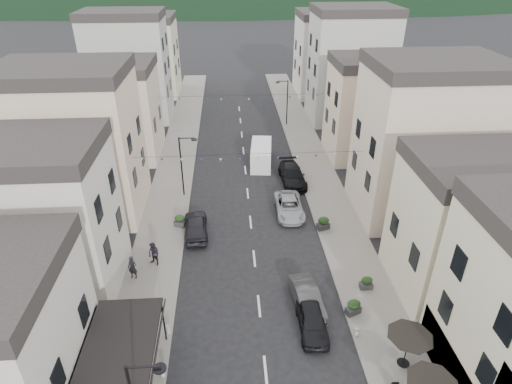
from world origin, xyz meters
TOP-DOWN VIEW (x-y plane):
  - sidewalk_left at (-7.50, 32.00)m, footprint 4.00×76.00m
  - sidewalk_right at (7.50, 32.00)m, footprint 4.00×76.00m
  - boutique_awning at (-7.25, 5.00)m, footprint 3.77×7.50m
  - buildings_row_left at (-14.50, 37.75)m, footprint 10.20×54.16m
  - buildings_row_right at (14.50, 36.59)m, footprint 10.20×54.16m
  - streetlamp_left_far at (-5.82, 26.00)m, footprint 1.70×0.56m
  - streetlamp_right_far at (5.82, 44.00)m, footprint 1.70×0.56m
  - bollards at (0.00, 5.50)m, footprint 11.66×10.26m
  - bunting_near at (0.00, 22.00)m, footprint 19.00×0.28m
  - bunting_far at (0.00, 38.00)m, footprint 19.00×0.28m
  - parked_car_a at (3.13, 8.85)m, footprint 1.76×4.23m
  - parked_car_b at (3.15, 10.83)m, footprint 2.07×4.47m
  - parked_car_c at (3.50, 22.19)m, footprint 2.38×5.14m
  - parked_car_d at (4.60, 27.98)m, footprint 2.56×5.66m
  - parked_car_e at (-4.60, 19.55)m, footprint 2.26×4.89m
  - delivery_van at (1.79, 32.25)m, footprint 2.68×5.56m
  - pedestrian_a at (-8.74, 14.29)m, footprint 0.74×0.57m
  - pedestrian_b at (-7.43, 15.69)m, footprint 1.17×1.11m
  - planter_la at (-7.74, 6.76)m, footprint 1.02×0.59m
  - planter_lb at (-6.00, 20.64)m, footprint 1.09×0.84m
  - planter_ra at (6.00, 9.86)m, footprint 1.11×0.89m
  - planter_rb at (7.52, 12.09)m, footprint 0.89×0.50m
  - planter_rc at (6.00, 19.41)m, footprint 1.18×0.88m

SIDE VIEW (x-z plane):
  - sidewalk_left at x=-7.50m, z-range 0.00..0.12m
  - sidewalk_right at x=7.50m, z-range 0.00..0.12m
  - bollards at x=0.00m, z-range 0.12..0.72m
  - planter_rb at x=7.52m, z-range 0.11..1.10m
  - planter_lb at x=-6.00m, z-range 0.10..1.19m
  - planter_ra at x=6.00m, z-range 0.10..1.20m
  - planter_la at x=-7.74m, z-range 0.10..1.23m
  - planter_rc at x=6.00m, z-range 0.10..1.28m
  - parked_car_b at x=3.15m, z-range 0.00..1.42m
  - parked_car_c at x=3.50m, z-range 0.00..1.43m
  - parked_car_a at x=3.13m, z-range 0.00..1.43m
  - parked_car_d at x=4.60m, z-range 0.00..1.61m
  - parked_car_e at x=-4.60m, z-range 0.00..1.62m
  - pedestrian_a at x=-8.74m, z-range 0.12..1.92m
  - pedestrian_b at x=-7.43m, z-range 0.12..2.03m
  - delivery_van at x=1.79m, z-range -0.02..2.55m
  - boutique_awning at x=-7.25m, z-range 1.48..4.75m
  - streetlamp_left_far at x=-5.82m, z-range 0.70..6.70m
  - streetlamp_right_far at x=5.82m, z-range 0.70..6.70m
  - bunting_near at x=0.00m, z-range 5.34..5.96m
  - bunting_far at x=0.00m, z-range 5.34..5.96m
  - buildings_row_left at x=-14.50m, z-range -0.88..13.12m
  - buildings_row_right at x=14.50m, z-range -0.93..13.57m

